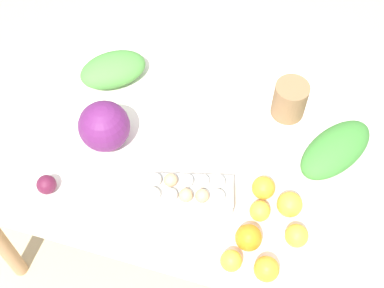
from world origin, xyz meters
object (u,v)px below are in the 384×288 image
Objects in this scene: orange_2 at (290,204)px; cabbage_purple at (104,126)px; egg_carton at (186,192)px; greens_bunch_kale at (113,70)px; orange_0 at (260,211)px; orange_4 at (297,236)px; orange_5 at (263,188)px; orange_3 at (249,238)px; orange_6 at (231,261)px; greens_bunch_dandelion at (336,149)px; paper_bag at (290,100)px; beet_root at (46,185)px; orange_1 at (267,269)px.

cabbage_purple is at bearing -7.43° from orange_2.
greens_bunch_kale is at bearing -59.66° from egg_carton.
orange_0 is at bearing 167.06° from cabbage_purple.
orange_5 is (0.13, -0.13, 0.00)m from orange_4.
orange_5 is (-0.01, -0.18, -0.00)m from orange_3.
orange_3 is 1.25× the size of orange_6.
greens_bunch_dandelion is 3.66× the size of orange_3.
orange_2 is at bearing 101.44° from paper_bag.
beet_root is 0.97× the size of orange_0.
egg_carton is at bearing 9.21° from orange_2.
orange_4 is at bearing 78.66° from greens_bunch_dandelion.
orange_5 is at bearing -92.04° from orange_3.
orange_0 is 0.19m from orange_1.
orange_1 is 0.10m from orange_6.
egg_carton is (-0.32, 0.14, -0.04)m from cabbage_purple.
orange_5 is at bearing 87.77° from paper_bag.
cabbage_purple is 2.09× the size of orange_3.
cabbage_purple is 2.27× the size of orange_5.
greens_bunch_dandelion is at bearing -134.14° from orange_5.
orange_5 reaches higher than orange_6.
beet_root is 0.89× the size of orange_4.
egg_carton is 0.36m from orange_4.
orange_2 is 1.13× the size of orange_4.
paper_bag is at bearing -76.16° from orange_4.
orange_2 is at bearing 65.89° from greens_bunch_dandelion.
orange_4 is (0.07, 0.33, -0.01)m from greens_bunch_dandelion.
beet_root is 0.66m from orange_3.
orange_4 reaches higher than orange_0.
cabbage_purple is 0.57× the size of greens_bunch_dandelion.
orange_1 is at bearing 153.63° from cabbage_purple.
orange_3 is at bearing 62.01° from greens_bunch_dandelion.
egg_carton is 3.85× the size of orange_2.
orange_6 is (0.24, 0.47, -0.01)m from greens_bunch_dandelion.
greens_bunch_kale is at bearing -73.92° from cabbage_purple.
orange_3 reaches higher than orange_5.
orange_5 is (-0.63, 0.32, -0.01)m from greens_bunch_kale.
orange_1 is 1.16× the size of orange_6.
greens_bunch_kale is 3.23× the size of orange_5.
orange_0 is 0.10m from orange_2.
greens_bunch_kale is at bearing -26.59° from orange_5.
greens_bunch_dandelion is 3.95× the size of orange_1.
orange_1 is (-0.70, 0.57, -0.01)m from greens_bunch_kale.
cabbage_purple is 2.62× the size of orange_6.
orange_0 is (-0.24, -0.01, -0.01)m from egg_carton.
egg_carton is at bearing 20.89° from orange_5.
orange_3 is at bearing -47.34° from orange_1.
orange_0 is at bearing 56.10° from greens_bunch_dandelion.
paper_bag reaches higher than orange_1.
cabbage_purple is 0.59m from orange_3.
orange_2 is at bearing -151.87° from orange_0.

